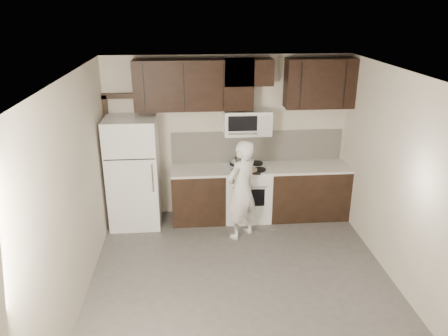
{
  "coord_description": "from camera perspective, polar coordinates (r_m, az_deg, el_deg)",
  "views": [
    {
      "loc": [
        -0.63,
        -4.73,
        3.46
      ],
      "look_at": [
        -0.17,
        0.9,
        1.31
      ],
      "focal_mm": 35.0,
      "sensor_mm": 36.0,
      "label": 1
    }
  ],
  "objects": [
    {
      "name": "counter_run",
      "position": [
        7.42,
        5.33,
        -3.16
      ],
      "size": [
        2.95,
        0.64,
        0.91
      ],
      "color": "black",
      "rests_on": "floor"
    },
    {
      "name": "backsplash",
      "position": [
        7.42,
        4.35,
        2.87
      ],
      "size": [
        2.9,
        0.02,
        0.54
      ],
      "primitive_type": "cube",
      "color": "beige",
      "rests_on": "counter_run"
    },
    {
      "name": "pizza",
      "position": [
        7.04,
        3.37,
        -0.21
      ],
      "size": [
        0.3,
        0.3,
        0.02
      ],
      "primitive_type": "cylinder",
      "rotation": [
        0.0,
        0.0,
        -0.23
      ],
      "color": "beige",
      "rests_on": "baking_tray"
    },
    {
      "name": "person",
      "position": [
        6.65,
        2.33,
        -2.89
      ],
      "size": [
        0.68,
        0.65,
        1.57
      ],
      "primitive_type": "imported",
      "rotation": [
        0.0,
        0.0,
        3.8
      ],
      "color": "silver",
      "rests_on": "floor"
    },
    {
      "name": "refrigerator",
      "position": [
        7.16,
        -11.71,
        -0.58
      ],
      "size": [
        0.8,
        0.76,
        1.8
      ],
      "color": "white",
      "rests_on": "floor"
    },
    {
      "name": "back_wall",
      "position": [
        7.32,
        0.49,
        4.07
      ],
      "size": [
        4.0,
        0.0,
        4.0
      ],
      "primitive_type": "plane",
      "rotation": [
        1.57,
        0.0,
        0.0
      ],
      "color": "#BEB4A1",
      "rests_on": "ground"
    },
    {
      "name": "microwave",
      "position": [
        7.09,
        3.07,
        6.0
      ],
      "size": [
        0.76,
        0.42,
        0.4
      ],
      "color": "white",
      "rests_on": "upper_cabinets"
    },
    {
      "name": "door_trim",
      "position": [
        7.4,
        -14.47,
        2.75
      ],
      "size": [
        0.5,
        0.08,
        2.12
      ],
      "color": "black",
      "rests_on": "floor"
    },
    {
      "name": "saucepan",
      "position": [
        7.3,
        1.55,
        0.87
      ],
      "size": [
        0.25,
        0.16,
        0.15
      ],
      "color": "silver",
      "rests_on": "stove"
    },
    {
      "name": "upper_cabinets",
      "position": [
        6.96,
        2.38,
        11.06
      ],
      "size": [
        3.48,
        0.35,
        0.78
      ],
      "color": "black",
      "rests_on": "back_wall"
    },
    {
      "name": "ceiling",
      "position": [
        4.83,
        2.96,
        11.74
      ],
      "size": [
        4.5,
        4.5,
        0.0
      ],
      "primitive_type": "plane",
      "rotation": [
        3.14,
        0.0,
        0.0
      ],
      "color": "white",
      "rests_on": "back_wall"
    },
    {
      "name": "baking_tray",
      "position": [
        7.04,
        3.37,
        -0.36
      ],
      "size": [
        0.43,
        0.36,
        0.02
      ],
      "primitive_type": "cube",
      "rotation": [
        0.0,
        0.0,
        -0.23
      ],
      "color": "black",
      "rests_on": "counter_run"
    },
    {
      "name": "stove",
      "position": [
        7.37,
        3.01,
        -3.21
      ],
      "size": [
        0.76,
        0.66,
        0.94
      ],
      "color": "white",
      "rests_on": "floor"
    },
    {
      "name": "floor",
      "position": [
        5.9,
        2.46,
        -15.13
      ],
      "size": [
        4.5,
        4.5,
        0.0
      ],
      "primitive_type": "plane",
      "color": "#514F4C",
      "rests_on": "ground"
    }
  ]
}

